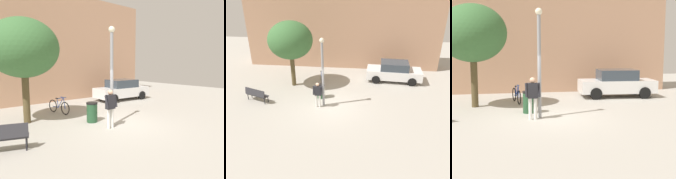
# 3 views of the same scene
# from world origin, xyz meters

# --- Properties ---
(ground_plane) EXTENTS (36.00, 36.00, 0.00)m
(ground_plane) POSITION_xyz_m (0.00, 0.00, 0.00)
(ground_plane) COLOR #A8A399
(building_facade) EXTENTS (16.98, 2.00, 7.83)m
(building_facade) POSITION_xyz_m (0.00, 8.10, 3.92)
(building_facade) COLOR tan
(building_facade) RESTS_ON ground_plane
(lamppost) EXTENTS (0.28, 0.28, 4.34)m
(lamppost) POSITION_xyz_m (-0.41, 0.08, 2.48)
(lamppost) COLOR gray
(lamppost) RESTS_ON ground_plane
(person_by_lamppost) EXTENTS (0.60, 0.29, 1.67)m
(person_by_lamppost) POSITION_xyz_m (-0.71, -0.19, 0.97)
(person_by_lamppost) COLOR white
(person_by_lamppost) RESTS_ON ground_plane
(plaza_tree) EXTENTS (3.15, 3.15, 4.80)m
(plaza_tree) POSITION_xyz_m (-3.18, 2.94, 3.44)
(plaza_tree) COLOR brown
(plaza_tree) RESTS_ON ground_plane
(bicycle_blue) EXTENTS (0.39, 1.79, 0.97)m
(bicycle_blue) POSITION_xyz_m (-1.20, 3.70, 0.38)
(bicycle_blue) COLOR black
(bicycle_blue) RESTS_ON ground_plane
(parked_car_white) EXTENTS (4.30, 2.03, 1.55)m
(parked_car_white) POSITION_xyz_m (4.44, 4.64, 0.77)
(parked_car_white) COLOR silver
(parked_car_white) RESTS_ON ground_plane
(trash_bin) EXTENTS (0.53, 0.53, 0.95)m
(trash_bin) POSITION_xyz_m (-0.77, 1.10, 0.48)
(trash_bin) COLOR #234C2D
(trash_bin) RESTS_ON ground_plane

